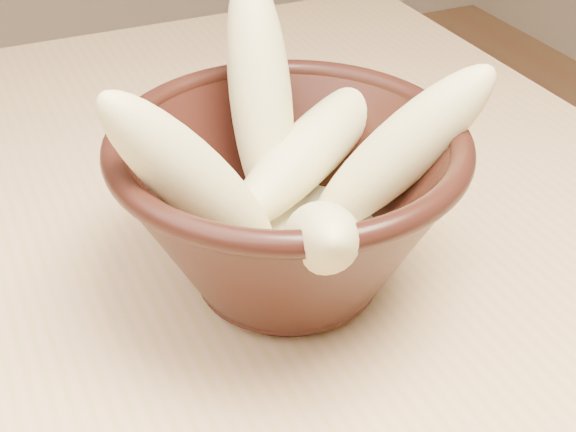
# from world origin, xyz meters

# --- Properties ---
(bowl) EXTENTS (0.24, 0.24, 0.13)m
(bowl) POSITION_xyz_m (0.21, -0.14, 0.82)
(bowl) COLOR black
(bowl) RESTS_ON table
(milk_puddle) EXTENTS (0.13, 0.13, 0.02)m
(milk_puddle) POSITION_xyz_m (0.21, -0.14, 0.79)
(milk_puddle) COLOR beige
(milk_puddle) RESTS_ON bowl
(banana_upright) EXTENTS (0.07, 0.12, 0.18)m
(banana_upright) POSITION_xyz_m (0.22, -0.08, 0.88)
(banana_upright) COLOR #CABC77
(banana_upright) RESTS_ON bowl
(banana_left) EXTENTS (0.14, 0.05, 0.16)m
(banana_left) POSITION_xyz_m (0.15, -0.16, 0.87)
(banana_left) COLOR #CABC77
(banana_left) RESTS_ON bowl
(banana_right) EXTENTS (0.15, 0.09, 0.15)m
(banana_right) POSITION_xyz_m (0.28, -0.16, 0.86)
(banana_right) COLOR #CABC77
(banana_right) RESTS_ON bowl
(banana_across) EXTENTS (0.19, 0.13, 0.08)m
(banana_across) POSITION_xyz_m (0.25, -0.11, 0.84)
(banana_across) COLOR #CABC77
(banana_across) RESTS_ON bowl
(banana_front) EXTENTS (0.10, 0.16, 0.13)m
(banana_front) POSITION_xyz_m (0.20, -0.21, 0.84)
(banana_front) COLOR #CABC77
(banana_front) RESTS_ON bowl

